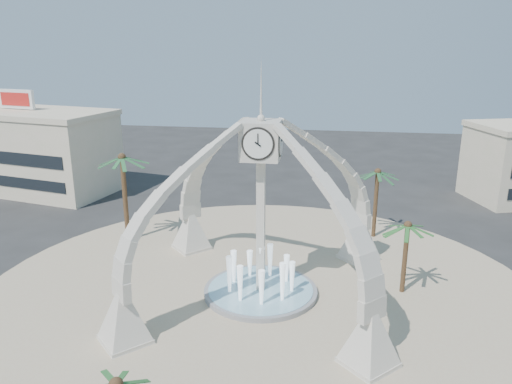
# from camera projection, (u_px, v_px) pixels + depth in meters

# --- Properties ---
(ground) EXTENTS (140.00, 140.00, 0.00)m
(ground) POSITION_uv_depth(u_px,v_px,m) (261.00, 294.00, 35.31)
(ground) COLOR #282828
(ground) RESTS_ON ground
(plaza) EXTENTS (40.00, 40.00, 0.06)m
(plaza) POSITION_uv_depth(u_px,v_px,m) (261.00, 294.00, 35.30)
(plaza) COLOR tan
(plaza) RESTS_ON ground
(clock_tower) EXTENTS (17.94, 17.94, 16.30)m
(clock_tower) POSITION_uv_depth(u_px,v_px,m) (261.00, 207.00, 33.44)
(clock_tower) COLOR beige
(clock_tower) RESTS_ON ground
(fountain) EXTENTS (8.00, 8.00, 3.62)m
(fountain) POSITION_uv_depth(u_px,v_px,m) (261.00, 290.00, 35.22)
(fountain) COLOR gray
(fountain) RESTS_ON ground
(building_nw) EXTENTS (23.75, 13.73, 11.90)m
(building_nw) POSITION_uv_depth(u_px,v_px,m) (23.00, 149.00, 59.54)
(building_nw) COLOR beige
(building_nw) RESTS_ON ground
(palm_east) EXTENTS (4.75, 4.75, 5.77)m
(palm_east) POSITION_uv_depth(u_px,v_px,m) (408.00, 226.00, 34.14)
(palm_east) COLOR brown
(palm_east) RESTS_ON ground
(palm_west) EXTENTS (5.59, 5.59, 8.50)m
(palm_west) POSITION_uv_depth(u_px,v_px,m) (122.00, 159.00, 42.66)
(palm_west) COLOR brown
(palm_west) RESTS_ON ground
(palm_north) EXTENTS (4.61, 4.61, 6.87)m
(palm_north) POSITION_uv_depth(u_px,v_px,m) (378.00, 173.00, 43.99)
(palm_north) COLOR brown
(palm_north) RESTS_ON ground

